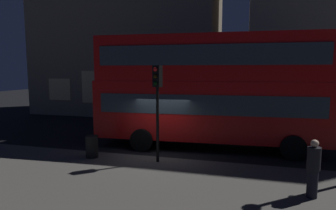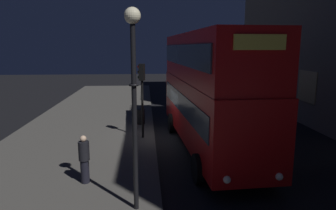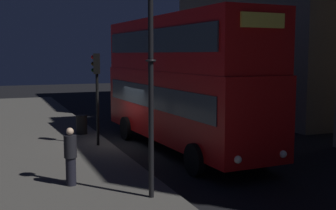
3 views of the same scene
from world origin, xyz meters
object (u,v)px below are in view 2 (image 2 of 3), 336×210
Objects in this scene: litter_bin at (141,117)px; traffic_light_near_kerb at (142,85)px; street_lamp at (134,75)px; pedestrian at (84,159)px; double_decker_bus at (208,86)px.

traffic_light_near_kerb is at bearing 2.83° from litter_bin.
street_lamp is (7.22, -0.13, 1.18)m from traffic_light_near_kerb.
street_lamp is 3.34× the size of pedestrian.
street_lamp reaches higher than double_decker_bus.
double_decker_bus is at bearing 149.77° from street_lamp.
traffic_light_near_kerb is at bearing 66.63° from pedestrian.
street_lamp reaches higher than traffic_light_near_kerb.
pedestrian is at bearing -12.59° from litter_bin.
traffic_light_near_kerb is at bearing 178.97° from street_lamp.
pedestrian is at bearing -135.72° from street_lamp.
street_lamp is at bearing 0.07° from litter_bin.
street_lamp is at bearing -33.48° from double_decker_bus.
traffic_light_near_kerb is 6.00m from pedestrian.
double_decker_bus reaches higher than pedestrian.
street_lamp is 4.07m from pedestrian.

